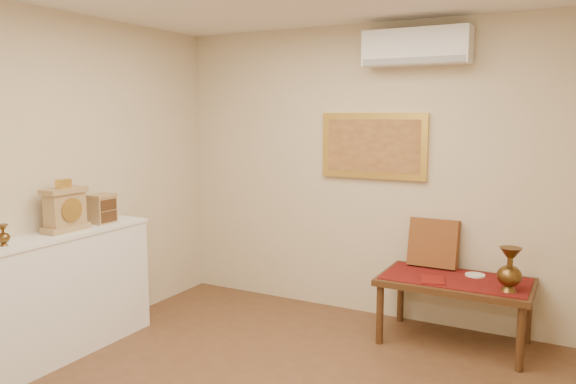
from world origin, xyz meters
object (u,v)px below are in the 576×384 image
Objects in this scene: display_ledge at (38,302)px; mantel_clock at (65,209)px; wooden_chest at (102,208)px; brass_urn_tall at (510,265)px; low_table at (455,287)px.

display_ledge is 4.93× the size of mantel_clock.
display_ledge is at bearing -89.79° from wooden_chest.
low_table is (-0.42, 0.15, -0.28)m from brass_urn_tall.
wooden_chest is at bearing -155.70° from low_table.
mantel_clock is at bearing -89.68° from wooden_chest.
low_table is at bearing 160.25° from brass_urn_tall.
wooden_chest is (-3.10, -1.06, 0.34)m from brass_urn_tall.
display_ledge is 0.91m from wooden_chest.
wooden_chest reaches higher than display_ledge.
brass_urn_tall is at bearing 24.84° from mantel_clock.
mantel_clock reaches higher than wooden_chest.
wooden_chest is at bearing 90.32° from mantel_clock.
low_table is at bearing 35.10° from display_ledge.
brass_urn_tall is 3.56m from display_ledge.
brass_urn_tall is 3.44m from mantel_clock.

